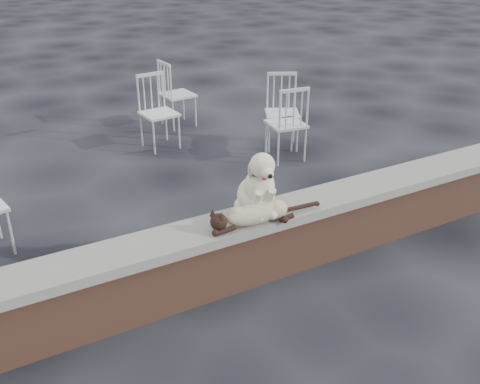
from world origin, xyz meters
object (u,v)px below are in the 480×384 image
cat (257,212)px  chair_c (286,122)px  chair_d (282,112)px  chair_b (159,112)px  dog (256,180)px  chair_e (178,93)px

cat → chair_c: chair_c is taller
chair_c → chair_d: size_ratio=1.00×
chair_b → cat: bearing=-103.7°
chair_d → dog: bearing=-100.1°
chair_e → chair_b: same height
chair_b → dog: bearing=-102.6°
chair_e → chair_d: bearing=-155.0°
chair_e → dog: bearing=161.0°
dog → chair_d: (1.76, 2.32, -0.39)m
dog → chair_b: (0.38, 3.08, -0.39)m
cat → chair_d: size_ratio=1.19×
chair_b → chair_d: size_ratio=1.00×
chair_c → chair_d: 0.40m
cat → chair_e: 4.04m
chair_c → chair_d: same height
dog → chair_e: bearing=84.0°
chair_e → chair_b: 0.87m
dog → chair_c: (1.59, 1.96, -0.39)m
cat → chair_d: chair_d is taller
chair_c → chair_e: bearing=-62.2°
cat → chair_b: size_ratio=1.19×
cat → chair_c: 2.70m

